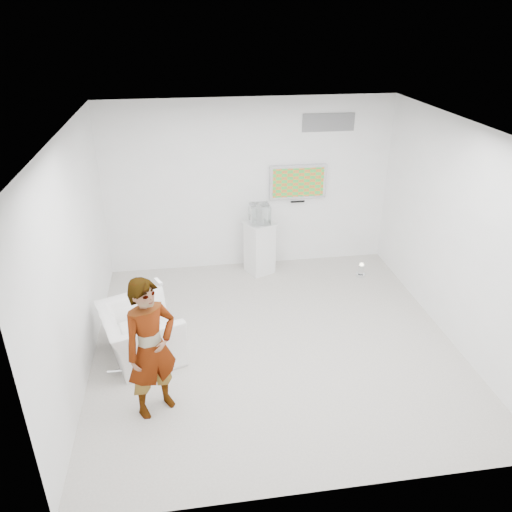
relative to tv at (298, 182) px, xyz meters
name	(u,v)px	position (x,y,z in m)	size (l,w,h in m)	color
room	(276,246)	(-0.85, -2.45, -0.05)	(5.01, 5.01, 3.00)	beige
tv	(298,182)	(0.00, 0.00, 0.00)	(1.00, 0.08, 0.60)	#BCBBC0
logo_decal	(329,122)	(0.50, 0.04, 1.00)	(0.90, 0.02, 0.30)	slate
person	(151,348)	(-2.45, -3.54, -0.69)	(0.63, 0.41, 1.73)	white
armchair	(141,333)	(-2.68, -2.48, -1.20)	(1.09, 0.95, 0.71)	white
pedestal	(260,247)	(-0.72, -0.30, -1.08)	(0.46, 0.46, 0.94)	white
floor_uplight	(361,270)	(1.02, -0.77, -1.42)	(0.16, 0.16, 0.25)	white
vitrine	(260,214)	(-0.72, -0.30, -0.44)	(0.33, 0.33, 0.33)	white
console	(260,216)	(-0.72, -0.30, -0.48)	(0.06, 0.18, 0.24)	white
wii_remote	(158,282)	(-2.32, -3.28, 0.00)	(0.04, 0.15, 0.04)	white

